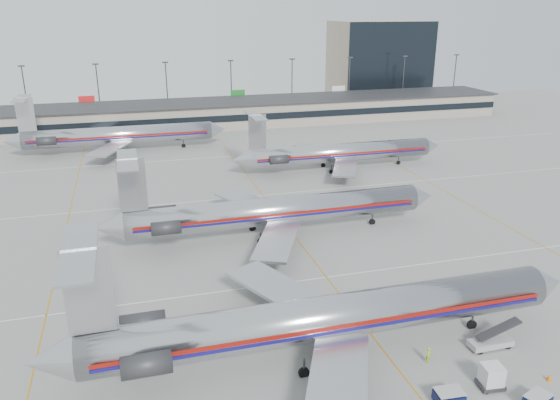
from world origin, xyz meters
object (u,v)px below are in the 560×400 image
object	(u,v)px
jet_second_row	(271,211)
uld_container	(491,377)
jet_foreground	(319,318)
belt_loader	(492,341)

from	to	relation	value
jet_second_row	uld_container	world-z (taller)	jet_second_row
jet_foreground	belt_loader	size ratio (longest dim) A/B	10.29
uld_container	belt_loader	bearing A→B (deg)	60.01
jet_second_row	belt_loader	world-z (taller)	jet_second_row
jet_second_row	belt_loader	distance (m)	33.03
jet_second_row	belt_loader	size ratio (longest dim) A/B	9.78
jet_second_row	uld_container	xyz separation A→B (m)	(9.13, -35.12, -2.51)
jet_foreground	jet_second_row	size ratio (longest dim) A/B	1.05
belt_loader	jet_foreground	bearing A→B (deg)	168.06
jet_foreground	jet_second_row	bearing A→B (deg)	83.86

